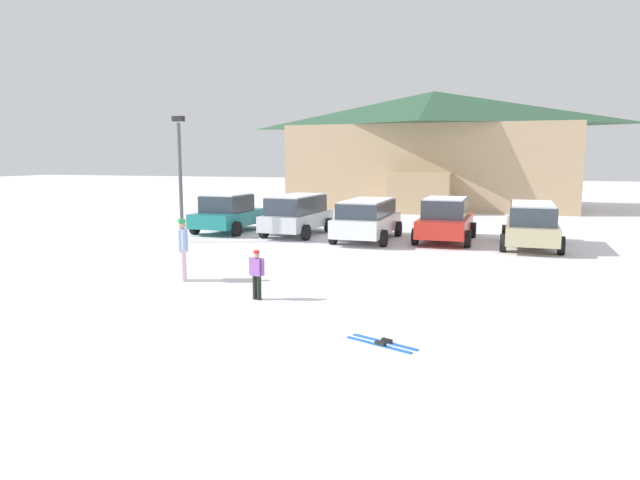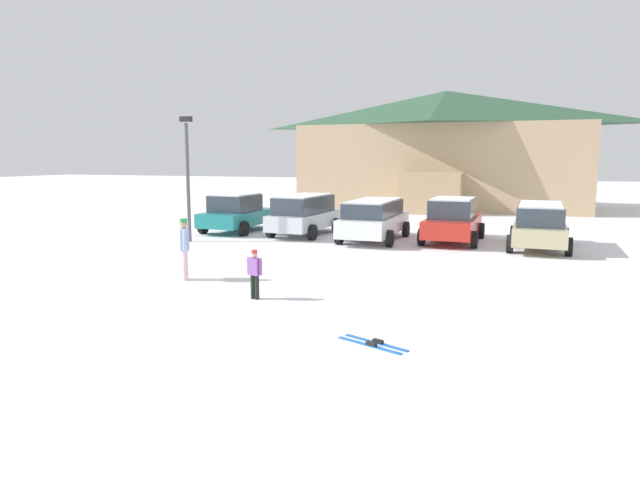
% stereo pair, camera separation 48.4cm
% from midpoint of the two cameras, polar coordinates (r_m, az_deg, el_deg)
% --- Properties ---
extents(ground, '(160.00, 160.00, 0.00)m').
position_cam_midpoint_polar(ground, '(10.00, -6.84, -11.03)').
color(ground, white).
extents(ski_lodge, '(18.49, 11.38, 7.68)m').
position_cam_midpoint_polar(ski_lodge, '(39.65, 10.82, 8.96)').
color(ski_lodge, tan).
rests_on(ski_lodge, ground).
extents(parked_teal_hatchback, '(2.34, 4.09, 1.71)m').
position_cam_midpoint_polar(parked_teal_hatchback, '(25.68, -9.67, 2.68)').
color(parked_teal_hatchback, '#1E7C7A').
rests_on(parked_teal_hatchback, ground).
extents(parked_silver_wagon, '(2.26, 4.40, 1.72)m').
position_cam_midpoint_polar(parked_silver_wagon, '(24.31, -2.88, 2.65)').
color(parked_silver_wagon, silver).
rests_on(parked_silver_wagon, ground).
extents(parked_white_suv, '(2.20, 4.80, 1.63)m').
position_cam_midpoint_polar(parked_white_suv, '(22.83, 4.15, 2.18)').
color(parked_white_suv, silver).
rests_on(parked_white_suv, ground).
extents(parked_red_sedan, '(2.21, 4.47, 1.74)m').
position_cam_midpoint_polar(parked_red_sedan, '(22.95, 11.86, 2.01)').
color(parked_red_sedan, red).
rests_on(parked_red_sedan, ground).
extents(parked_beige_suv, '(2.17, 4.67, 1.65)m').
position_cam_midpoint_polar(parked_beige_suv, '(22.28, 19.83, 1.57)').
color(parked_beige_suv, tan).
rests_on(parked_beige_suv, ground).
extents(skier_child_in_purple_jacket, '(0.42, 0.23, 1.16)m').
position_cam_midpoint_polar(skier_child_in_purple_jacket, '(13.37, -7.38, -3.19)').
color(skier_child_in_purple_jacket, black).
rests_on(skier_child_in_purple_jacket, ground).
extents(skier_adult_in_blue_parka, '(0.44, 0.51, 1.67)m').
position_cam_midpoint_polar(skier_adult_in_blue_parka, '(15.74, -14.44, -0.60)').
color(skier_adult_in_blue_parka, silver).
rests_on(skier_adult_in_blue_parka, ground).
extents(pair_of_skis, '(1.37, 0.79, 0.08)m').
position_cam_midpoint_polar(pair_of_skis, '(10.34, 4.86, -10.23)').
color(pair_of_skis, blue).
rests_on(pair_of_skis, ground).
extents(lamp_post, '(0.44, 0.24, 4.86)m').
position_cam_midpoint_polar(lamp_post, '(22.86, -14.41, 6.68)').
color(lamp_post, '#515459').
rests_on(lamp_post, ground).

